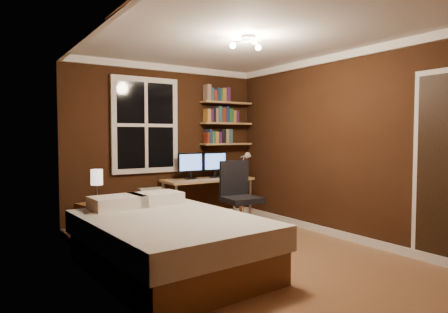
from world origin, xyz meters
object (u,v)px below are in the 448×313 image
bedside_lamp (97,186)px  monitor_left (190,166)px  desk_lamp (245,164)px  nightstand (98,223)px  monitor_right (215,165)px  desk (208,182)px  bed (169,242)px  radiator (152,207)px  office_chair (240,207)px

bedside_lamp → monitor_left: monitor_left is taller
desk_lamp → nightstand: bearing=-176.0°
monitor_left → monitor_right: 0.46m
desk → nightstand: bearing=-169.3°
bedside_lamp → desk_lamp: (2.48, 0.18, 0.18)m
bed → bedside_lamp: bearing=98.7°
desk_lamp → radiator: bearing=166.3°
radiator → desk_lamp: desk_lamp is taller
office_chair → bedside_lamp: bearing=163.4°
monitor_right → bed: bearing=-132.4°
bedside_lamp → monitor_right: (2.05, 0.43, 0.17)m
bed → nightstand: bearing=98.7°
bed → desk_lamp: (2.15, 1.63, 0.62)m
monitor_right → office_chair: (-0.28, -1.11, -0.51)m
desk_lamp → bed: bearing=-142.8°
radiator → bedside_lamp: bearing=-150.9°
desk → monitor_right: monitor_right is taller
bedside_lamp → monitor_left: 1.65m
bedside_lamp → desk: bearing=10.7°
radiator → desk_lamp: bearing=-13.7°
bed → radiator: size_ratio=3.65×
office_chair → monitor_left: bearing=103.4°
bed → radiator: (0.65, 2.00, -0.00)m
radiator → office_chair: office_chair is taller
nightstand → monitor_right: 2.19m
radiator → monitor_right: (1.07, -0.11, 0.61)m
desk_lamp → bedside_lamp: bearing=-176.0°
nightstand → desk_lamp: (2.48, 0.18, 0.66)m
monitor_right → monitor_left: bearing=180.0°
nightstand → desk: bearing=-2.9°
monitor_right → bedside_lamp: bearing=-168.2°
bedside_lamp → office_chair: bearing=-21.1°
bed → monitor_left: (1.27, 1.88, 0.61)m
nightstand → monitor_left: bearing=1.4°
nightstand → monitor_right: size_ratio=1.20×
nightstand → monitor_left: size_ratio=1.20×
nightstand → bedside_lamp: bedside_lamp is taller
desk → desk_lamp: 0.69m
monitor_left → desk_lamp: (0.89, -0.25, 0.01)m
monitor_left → radiator: bearing=169.6°
bed → desk: 2.40m
bedside_lamp → nightstand: bearing=0.0°
bedside_lamp → office_chair: (1.76, -0.68, -0.34)m
nightstand → monitor_right: monitor_right is taller
office_chair → monitor_right: bearing=80.2°
nightstand → desk: size_ratio=0.36×
desk → desk_lamp: desk_lamp is taller
office_chair → radiator: bearing=127.5°
monitor_left → monitor_right: same height
radiator → monitor_right: bearing=-6.0°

